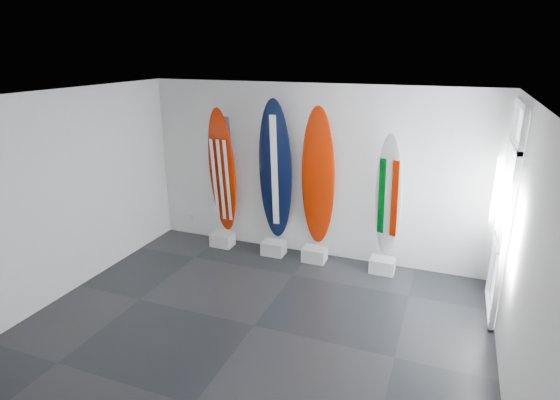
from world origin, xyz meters
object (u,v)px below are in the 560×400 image
at_px(surfboard_usa, 222,172).
at_px(surfboard_swiss, 318,179).
at_px(surfboard_navy, 275,172).
at_px(surfboard_italy, 388,197).

relative_size(surfboard_usa, surfboard_swiss, 0.95).
distance_m(surfboard_usa, surfboard_navy, 1.04).
height_order(surfboard_usa, surfboard_italy, surfboard_usa).
xyz_separation_m(surfboard_usa, surfboard_swiss, (1.80, 0.00, 0.06)).
xyz_separation_m(surfboard_navy, surfboard_swiss, (0.77, 0.00, -0.04)).
relative_size(surfboard_swiss, surfboard_italy, 1.19).
bearing_deg(surfboard_navy, surfboard_swiss, -7.98).
bearing_deg(surfboard_italy, surfboard_swiss, -160.83).
relative_size(surfboard_navy, surfboard_italy, 1.23).
xyz_separation_m(surfboard_usa, surfboard_italy, (2.97, 0.00, -0.13)).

